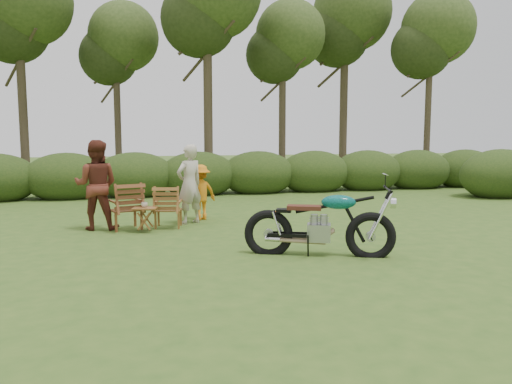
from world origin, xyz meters
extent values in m
plane|color=#32511B|center=(0.00, 0.00, 0.00)|extent=(80.00, 80.00, 0.00)
cylinder|color=#3C3121|center=(-5.50, 11.10, 3.60)|extent=(0.28, 0.28, 7.20)
sphere|color=#2C4018|center=(-5.50, 11.10, 5.84)|extent=(2.88, 2.88, 2.88)
cylinder|color=#3C3121|center=(-2.50, 12.20, 3.15)|extent=(0.24, 0.24, 6.30)
sphere|color=#2C4018|center=(-2.50, 12.20, 5.11)|extent=(2.52, 2.52, 2.52)
cylinder|color=#3C3121|center=(0.50, 10.00, 3.83)|extent=(0.30, 0.30, 7.65)
sphere|color=#2C4018|center=(0.50, 10.00, 6.21)|extent=(3.06, 3.06, 3.06)
cylinder|color=#3C3121|center=(3.50, 11.10, 3.24)|extent=(0.26, 0.26, 6.48)
sphere|color=#2C4018|center=(3.50, 11.10, 5.26)|extent=(2.59, 2.59, 2.59)
cylinder|color=#3C3121|center=(6.50, 12.20, 3.96)|extent=(0.32, 0.32, 7.92)
sphere|color=#2C4018|center=(6.50, 12.20, 6.42)|extent=(3.17, 3.17, 3.17)
cylinder|color=#3C3121|center=(9.00, 10.00, 3.42)|extent=(0.24, 0.24, 6.84)
sphere|color=#2C4018|center=(9.00, 10.00, 5.55)|extent=(2.74, 2.74, 2.74)
ellipsoid|color=#1D3413|center=(-4.00, 9.00, 0.63)|extent=(2.52, 1.68, 1.51)
ellipsoid|color=#1D3413|center=(-2.00, 9.00, 0.63)|extent=(2.52, 1.68, 1.51)
ellipsoid|color=#1D3413|center=(0.00, 9.00, 0.63)|extent=(2.52, 1.68, 1.51)
ellipsoid|color=#1D3413|center=(2.00, 9.00, 0.63)|extent=(2.52, 1.68, 1.51)
ellipsoid|color=#1D3413|center=(4.00, 9.00, 0.63)|extent=(2.52, 1.68, 1.51)
ellipsoid|color=#1D3413|center=(6.00, 9.00, 0.63)|extent=(2.52, 1.68, 1.51)
ellipsoid|color=#1D3413|center=(8.00, 9.00, 0.63)|extent=(2.52, 1.68, 1.51)
ellipsoid|color=#1D3413|center=(10.00, 9.00, 0.63)|extent=(2.52, 1.68, 1.51)
ellipsoid|color=#1D3413|center=(9.00, 6.00, 0.68)|extent=(2.70, 1.80, 1.62)
imported|color=beige|center=(-1.94, 2.99, 0.54)|extent=(0.14, 0.14, 0.10)
imported|color=#BDB19C|center=(-0.96, 3.70, 0.00)|extent=(0.75, 0.66, 1.71)
imported|color=#5B261A|center=(-2.86, 3.50, 0.00)|extent=(1.00, 0.84, 1.81)
imported|color=orange|center=(-0.67, 4.13, 0.00)|extent=(0.93, 0.76, 1.25)
camera|label=1|loc=(-2.30, -6.99, 1.91)|focal=35.00mm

